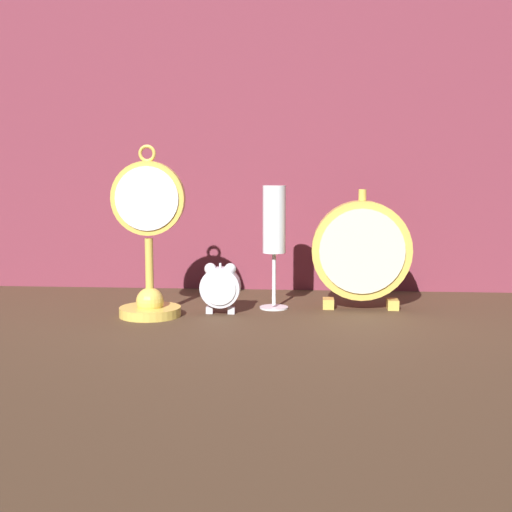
% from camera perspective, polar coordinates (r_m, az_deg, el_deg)
% --- Properties ---
extents(ground_plane, '(4.00, 4.00, 0.00)m').
position_cam_1_polar(ground_plane, '(1.18, -0.30, -5.39)').
color(ground_plane, '#422D1E').
extents(fabric_backdrop_drape, '(1.78, 0.01, 0.75)m').
position_cam_1_polar(fabric_backdrop_drape, '(1.48, 0.74, 11.69)').
color(fabric_backdrop_drape, brown).
rests_on(fabric_backdrop_drape, ground_plane).
extents(pocket_watch_on_stand, '(0.13, 0.11, 0.29)m').
position_cam_1_polar(pocket_watch_on_stand, '(1.23, -8.56, 0.49)').
color(pocket_watch_on_stand, gold).
rests_on(pocket_watch_on_stand, ground_plane).
extents(alarm_clock_twin_bell, '(0.07, 0.03, 0.09)m').
position_cam_1_polar(alarm_clock_twin_bell, '(1.25, -2.87, -2.40)').
color(alarm_clock_twin_bell, silver).
rests_on(alarm_clock_twin_bell, ground_plane).
extents(mantel_clock_silver, '(0.18, 0.04, 0.22)m').
position_cam_1_polar(mantel_clock_silver, '(1.29, 8.43, 0.40)').
color(mantel_clock_silver, gold).
rests_on(mantel_clock_silver, ground_plane).
extents(champagne_flute, '(0.05, 0.05, 0.22)m').
position_cam_1_polar(champagne_flute, '(1.28, 1.46, 2.25)').
color(champagne_flute, silver).
rests_on(champagne_flute, ground_plane).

